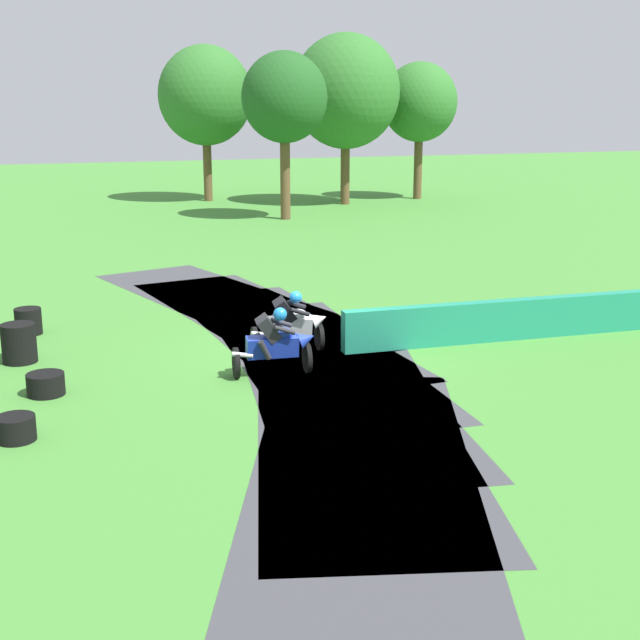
# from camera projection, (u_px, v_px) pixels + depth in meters

# --- Properties ---
(ground_plane) EXTENTS (120.00, 120.00, 0.00)m
(ground_plane) POSITION_uv_depth(u_px,v_px,m) (313.00, 355.00, 18.27)
(ground_plane) COLOR #428433
(track_asphalt) EXTENTS (6.44, 21.93, 0.01)m
(track_asphalt) POSITION_uv_depth(u_px,v_px,m) (292.00, 357.00, 18.14)
(track_asphalt) COLOR #3D3D42
(track_asphalt) RESTS_ON ground
(safety_barrier) EXTENTS (10.42, 0.62, 0.90)m
(safety_barrier) POSITION_uv_depth(u_px,v_px,m) (562.00, 316.00, 19.76)
(safety_barrier) COLOR #1E8466
(safety_barrier) RESTS_ON ground
(motorcycle_lead_blue) EXTENTS (1.70, 0.81, 1.43)m
(motorcycle_lead_blue) POSITION_uv_depth(u_px,v_px,m) (276.00, 343.00, 16.78)
(motorcycle_lead_blue) COLOR black
(motorcycle_lead_blue) RESTS_ON ground
(motorcycle_chase_white) EXTENTS (1.70, 0.82, 1.43)m
(motorcycle_chase_white) POSITION_uv_depth(u_px,v_px,m) (291.00, 323.00, 18.29)
(motorcycle_chase_white) COLOR black
(motorcycle_chase_white) RESTS_ON ground
(tire_stack_near) EXTENTS (0.62, 0.62, 0.40)m
(tire_stack_near) POSITION_uv_depth(u_px,v_px,m) (16.00, 428.00, 13.68)
(tire_stack_near) COLOR black
(tire_stack_near) RESTS_ON ground
(tire_stack_mid_a) EXTENTS (0.68, 0.68, 0.40)m
(tire_stack_mid_a) POSITION_uv_depth(u_px,v_px,m) (46.00, 384.00, 15.80)
(tire_stack_mid_a) COLOR black
(tire_stack_mid_a) RESTS_ON ground
(tire_stack_mid_b) EXTENTS (0.69, 0.69, 0.80)m
(tire_stack_mid_b) POSITION_uv_depth(u_px,v_px,m) (19.00, 343.00, 17.71)
(tire_stack_mid_b) COLOR black
(tire_stack_mid_b) RESTS_ON ground
(tire_stack_far) EXTENTS (0.60, 0.60, 0.60)m
(tire_stack_far) POSITION_uv_depth(u_px,v_px,m) (28.00, 321.00, 19.86)
(tire_stack_far) COLOR black
(tire_stack_far) RESTS_ON ground
(tree_far_left) EXTENTS (3.77, 3.77, 7.12)m
(tree_far_left) POSITION_uv_depth(u_px,v_px,m) (345.00, 101.00, 44.29)
(tree_far_left) COLOR brown
(tree_far_left) RESTS_ON ground
(tree_far_right) EXTENTS (4.81, 4.81, 7.91)m
(tree_far_right) POSITION_uv_depth(u_px,v_px,m) (205.00, 96.00, 44.67)
(tree_far_right) COLOR brown
(tree_far_right) RESTS_ON ground
(tree_mid_rise) EXTENTS (3.72, 3.72, 7.24)m
(tree_mid_rise) POSITION_uv_depth(u_px,v_px,m) (284.00, 98.00, 37.68)
(tree_mid_rise) COLOR brown
(tree_mid_rise) RESTS_ON ground
(tree_behind_barrier) EXTENTS (5.35, 5.35, 8.38)m
(tree_behind_barrier) POSITION_uv_depth(u_px,v_px,m) (346.00, 92.00, 43.16)
(tree_behind_barrier) COLOR brown
(tree_behind_barrier) RESTS_ON ground
(tree_distant) EXTENTS (3.93, 3.93, 7.11)m
(tree_distant) POSITION_uv_depth(u_px,v_px,m) (420.00, 103.00, 45.76)
(tree_distant) COLOR brown
(tree_distant) RESTS_ON ground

